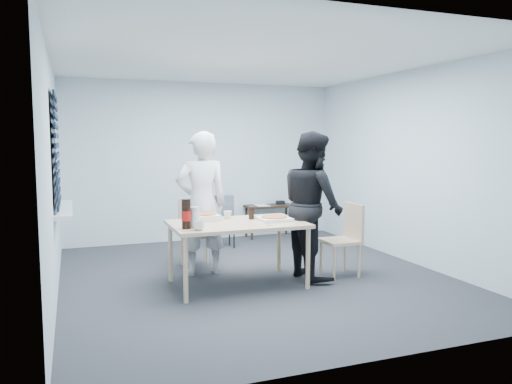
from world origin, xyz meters
name	(u,v)px	position (x,y,z in m)	size (l,w,h in m)	color
room	(58,160)	(-2.20, 0.40, 1.44)	(5.00, 5.00, 5.00)	#29282D
dining_table	(237,227)	(-0.31, -0.25, 0.67)	(1.51, 0.95, 0.73)	beige
chair_far	(196,227)	(-0.54, 0.81, 0.51)	(0.42, 0.42, 0.89)	beige
chair_right	(346,234)	(1.08, -0.30, 0.51)	(0.42, 0.42, 0.89)	beige
person_white	(202,203)	(-0.57, 0.37, 0.89)	(0.65, 0.42, 1.77)	silver
person_black	(312,205)	(0.65, -0.23, 0.89)	(0.86, 0.47, 1.77)	black
side_table	(270,210)	(1.10, 2.28, 0.47)	(0.83, 0.37, 0.55)	black
stool	(224,226)	(0.13, 1.74, 0.33)	(0.32, 0.32, 0.44)	black
backpack	(224,208)	(0.13, 1.73, 0.63)	(0.27, 0.20, 0.38)	slate
pizza_box_a	(205,217)	(-0.62, 0.02, 0.77)	(0.32, 0.32, 0.08)	white
pizza_box_b	(274,219)	(0.13, -0.28, 0.76)	(0.35, 0.35, 0.05)	white
mug_a	(199,225)	(-0.84, -0.58, 0.78)	(0.12, 0.12, 0.10)	silver
mug_b	(228,215)	(-0.34, 0.04, 0.78)	(0.10, 0.10, 0.09)	silver
cola_glass	(251,213)	(-0.09, -0.09, 0.81)	(0.07, 0.07, 0.15)	black
soda_bottle	(186,214)	(-0.94, -0.45, 0.89)	(0.10, 0.10, 0.32)	black
plastic_cups	(195,217)	(-0.84, -0.43, 0.84)	(0.09, 0.09, 0.22)	silver
rubber_band	(269,225)	(-0.05, -0.57, 0.73)	(0.05, 0.05, 0.00)	red
papers	(262,205)	(0.95, 2.27, 0.56)	(0.22, 0.30, 0.01)	white
black_box	(280,202)	(1.32, 2.33, 0.58)	(0.14, 0.10, 0.06)	black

